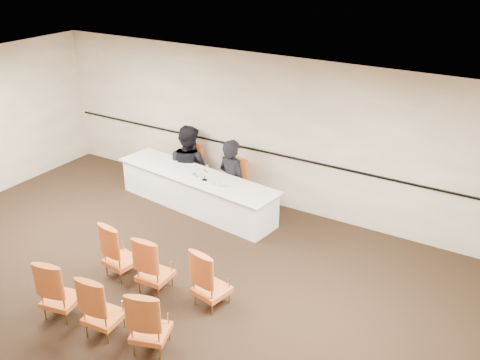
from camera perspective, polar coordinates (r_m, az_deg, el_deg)
name	(u,v)px	position (r m, az deg, el deg)	size (l,w,h in m)	color
floor	(133,306)	(8.23, -11.38, -13.07)	(10.00, 10.00, 0.00)	black
ceiling	(112,110)	(6.84, -13.47, 7.23)	(10.00, 10.00, 0.00)	white
wall_back	(266,132)	(10.39, 2.76, 5.16)	(10.00, 0.04, 3.00)	tan
wall_rail	(264,152)	(10.49, 2.61, 3.04)	(9.80, 0.04, 0.03)	black
panel_table	(196,191)	(10.58, -4.68, -1.20)	(3.60, 0.83, 0.72)	white
panelist_main	(232,185)	(10.63, -0.81, -0.50)	(0.70, 0.46, 1.91)	black
panelist_main_chair	(232,183)	(10.61, -0.81, -0.35)	(0.50, 0.50, 0.95)	#B95421
panelist_second	(189,170)	(11.35, -5.45, 1.07)	(0.96, 0.75, 1.98)	black
panelist_second_chair	(189,168)	(11.34, -5.46, 1.24)	(0.50, 0.50, 0.95)	#B95421
papers	(212,181)	(10.12, -3.04, -0.15)	(0.30, 0.22, 0.00)	white
microphone	(204,174)	(10.12, -3.81, 0.65)	(0.10, 0.20, 0.27)	black
water_bottle	(194,171)	(10.31, -4.91, 0.95)	(0.07, 0.07, 0.22)	#177581
drinking_glass	(201,177)	(10.22, -4.23, 0.37)	(0.06, 0.06, 0.10)	silver
coffee_cup	(218,183)	(9.89, -2.36, -0.32)	(0.09, 0.09, 0.14)	silver
aud_chair_front_left	(121,249)	(8.69, -12.61, -7.17)	(0.50, 0.50, 0.95)	#B95421
aud_chair_front_mid	(154,263)	(8.25, -9.12, -8.72)	(0.50, 0.50, 0.95)	#B95421
aud_chair_front_right	(212,277)	(7.85, -3.06, -10.31)	(0.50, 0.50, 0.95)	#B95421
aud_chair_back_left	(60,287)	(8.06, -18.65, -10.73)	(0.50, 0.50, 0.95)	#B95421
aud_chair_back_mid	(103,303)	(7.58, -14.44, -12.63)	(0.50, 0.50, 0.95)	#B95421
aud_chair_back_right	(150,318)	(7.21, -9.59, -14.36)	(0.50, 0.50, 0.95)	#B95421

